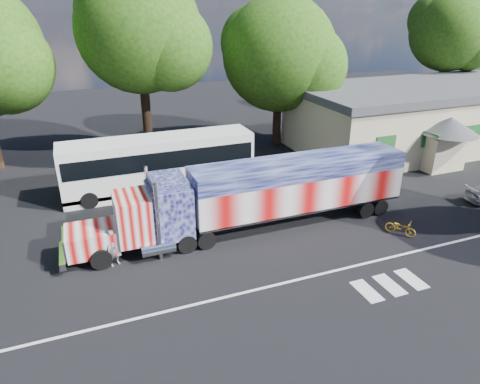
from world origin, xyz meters
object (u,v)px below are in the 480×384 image
object	(u,v)px
tree_far_ne	(451,32)
tree_n_mid	(141,31)
bicycle	(401,227)
tree_ne_a	(281,55)
semi_truck	(260,194)
coach_bus	(159,163)
woman	(113,248)

from	to	relation	value
tree_far_ne	tree_n_mid	world-z (taller)	tree_n_mid
bicycle	tree_n_mid	world-z (taller)	tree_n_mid
bicycle	tree_n_mid	distance (m)	22.17
bicycle	tree_far_ne	world-z (taller)	tree_far_ne
bicycle	tree_far_ne	xyz separation A→B (m)	(20.35, 18.58, 8.42)
bicycle	tree_ne_a	world-z (taller)	tree_ne_a
semi_truck	tree_far_ne	xyz separation A→B (m)	(27.01, 15.16, 6.80)
coach_bus	woman	distance (m)	9.08
tree_n_mid	bicycle	bearing A→B (deg)	-60.59
coach_bus	tree_far_ne	world-z (taller)	tree_far_ne
bicycle	tree_n_mid	size ratio (longest dim) A/B	0.11
coach_bus	bicycle	size ratio (longest dim) A/B	7.63
bicycle	woman	bearing A→B (deg)	136.73
semi_truck	bicycle	world-z (taller)	semi_truck
bicycle	tree_far_ne	distance (m)	28.81
woman	tree_n_mid	size ratio (longest dim) A/B	0.13
semi_truck	tree_n_mid	size ratio (longest dim) A/B	1.32
woman	tree_n_mid	bearing A→B (deg)	51.17
coach_bus	tree_n_mid	world-z (taller)	tree_n_mid
bicycle	tree_ne_a	distance (m)	18.58
semi_truck	coach_bus	xyz separation A→B (m)	(-3.95, 7.27, -0.20)
bicycle	tree_far_ne	size ratio (longest dim) A/B	0.13
coach_bus	tree_far_ne	distance (m)	32.71
woman	tree_far_ne	world-z (taller)	tree_far_ne
semi_truck	tree_far_ne	size ratio (longest dim) A/B	1.46
woman	bicycle	xyz separation A→B (m)	(14.48, -2.53, -0.50)
woman	tree_ne_a	world-z (taller)	tree_ne_a
bicycle	tree_n_mid	xyz separation A→B (m)	(-9.93, 17.61, 9.11)
semi_truck	woman	bearing A→B (deg)	-173.53
tree_ne_a	coach_bus	bearing A→B (deg)	-151.22
semi_truck	coach_bus	world-z (taller)	semi_truck
coach_bus	tree_far_ne	bearing A→B (deg)	14.30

